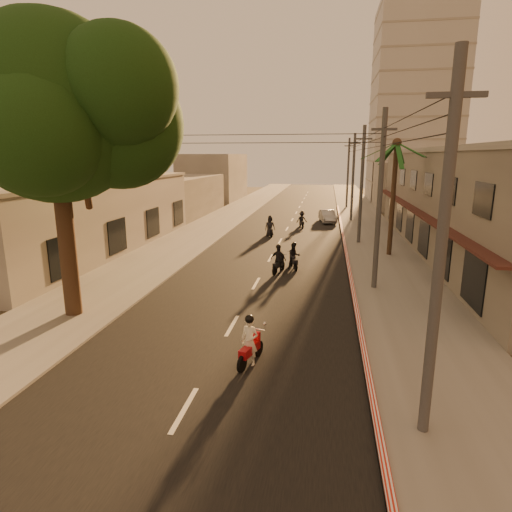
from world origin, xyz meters
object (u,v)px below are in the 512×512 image
object	(u,v)px
scooter_red	(250,342)
scooter_far_b	(302,220)
scooter_mid_b	(278,260)
scooter_far_a	(270,227)
scooter_mid_a	(294,257)
parked_car	(328,216)
broadleaf_tree	(65,111)
palm_tree	(396,150)

from	to	relation	value
scooter_red	scooter_far_b	world-z (taller)	scooter_red
scooter_mid_b	scooter_far_a	size ratio (longest dim) A/B	0.95
scooter_mid_b	scooter_far_a	xyz separation A→B (m)	(-2.03, 11.55, 0.04)
scooter_mid_b	scooter_far_a	world-z (taller)	scooter_far_a
scooter_far_a	scooter_far_b	size ratio (longest dim) A/B	1.11
scooter_mid_a	parked_car	size ratio (longest dim) A/B	0.41
scooter_far_b	parked_car	xyz separation A→B (m)	(2.44, 3.82, -0.12)
broadleaf_tree	scooter_far_b	xyz separation A→B (m)	(7.92, 24.83, -7.72)
palm_tree	parked_car	bearing A→B (deg)	106.02
scooter_mid_b	parked_car	bearing A→B (deg)	97.79
scooter_far_b	broadleaf_tree	bearing A→B (deg)	-122.92
scooter_mid_a	parked_car	bearing A→B (deg)	66.16
scooter_mid_b	scooter_far_a	distance (m)	11.73
palm_tree	scooter_far_a	size ratio (longest dim) A/B	4.49
scooter_far_b	scooter_far_a	bearing A→B (deg)	-130.54
scooter_red	parked_car	bearing A→B (deg)	102.05
parked_car	scooter_red	bearing A→B (deg)	-104.13
scooter_red	palm_tree	bearing A→B (deg)	85.05
broadleaf_tree	scooter_mid_b	xyz separation A→B (m)	(7.55, 8.19, -7.69)
scooter_mid_b	scooter_mid_a	bearing A→B (deg)	69.10
scooter_red	parked_car	distance (m)	32.01
scooter_mid_b	scooter_far_b	world-z (taller)	scooter_mid_b
scooter_mid_b	scooter_far_b	bearing A→B (deg)	104.32
scooter_far_a	scooter_far_b	distance (m)	5.63
scooter_mid_a	scooter_far_a	distance (m)	10.82
scooter_mid_b	palm_tree	bearing A→B (deg)	54.33
scooter_mid_a	scooter_far_a	size ratio (longest dim) A/B	0.92
scooter_far_b	parked_car	size ratio (longest dim) A/B	0.40
scooter_far_b	palm_tree	bearing A→B (deg)	-73.87
scooter_far_a	scooter_red	bearing A→B (deg)	-101.19
scooter_far_a	scooter_far_b	world-z (taller)	scooter_far_a
scooter_far_b	parked_car	distance (m)	4.54
scooter_far_b	parked_car	world-z (taller)	scooter_far_b
scooter_red	scooter_far_b	xyz separation A→B (m)	(0.02, 28.09, -0.02)
broadleaf_tree	scooter_mid_b	size ratio (longest dim) A/B	6.96
broadleaf_tree	scooter_mid_a	size ratio (longest dim) A/B	7.19
broadleaf_tree	scooter_far_a	world-z (taller)	broadleaf_tree
palm_tree	scooter_mid_a	bearing A→B (deg)	-143.94
scooter_mid_a	scooter_far_b	bearing A→B (deg)	73.69
broadleaf_tree	parked_car	world-z (taller)	broadleaf_tree
parked_car	scooter_far_a	bearing A→B (deg)	-128.26
palm_tree	scooter_red	world-z (taller)	palm_tree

